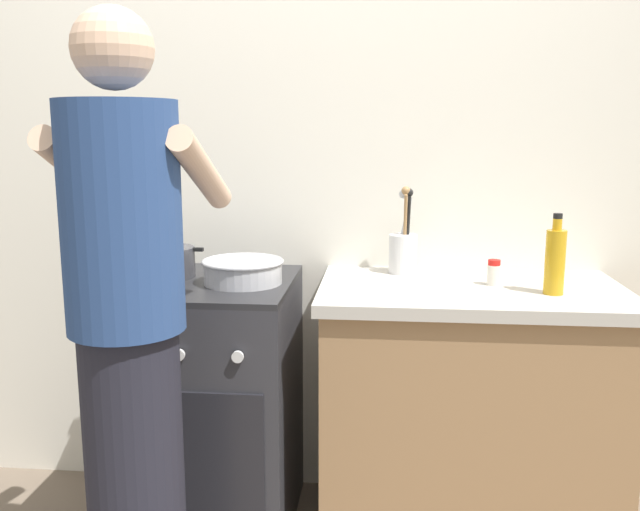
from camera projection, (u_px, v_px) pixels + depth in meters
The scene contains 9 objects.
back_wall at pixel (369, 172), 2.54m from camera, with size 3.20×0.10×2.50m.
countertop at pixel (466, 414), 2.31m from camera, with size 1.00×0.60×0.90m.
stove_range at pixel (208, 405), 2.39m from camera, with size 0.60×0.62×0.90m.
pot at pixel (168, 262), 2.36m from camera, with size 0.25×0.18×0.11m.
mixing_bowl at pixel (243, 270), 2.26m from camera, with size 0.28×0.28×0.08m.
utensil_crock at pixel (403, 249), 2.42m from camera, with size 0.10×0.10×0.31m.
spice_bottle at pixel (494, 273), 2.23m from camera, with size 0.04×0.04×0.09m.
oil_bottle at pixel (555, 260), 2.10m from camera, with size 0.06×0.06×0.25m.
person at pixel (129, 343), 1.76m from camera, with size 0.41×0.50×1.70m.
Camera 1 is at (0.26, -2.06, 1.41)m, focal length 37.92 mm.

